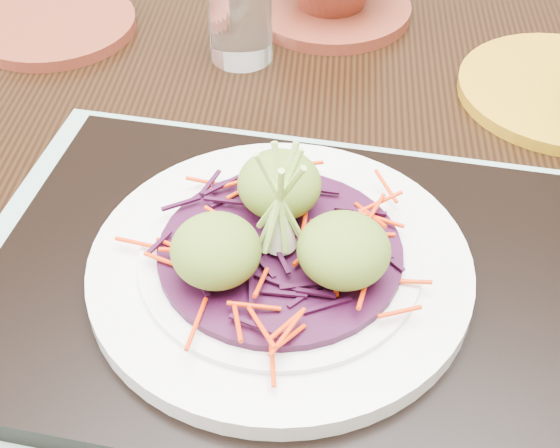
{
  "coord_description": "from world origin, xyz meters",
  "views": [
    {
      "loc": [
        -0.1,
        -0.53,
        1.15
      ],
      "look_at": [
        -0.1,
        -0.15,
        0.79
      ],
      "focal_mm": 50.0,
      "sensor_mm": 36.0,
      "label": 1
    }
  ],
  "objects_px": {
    "white_plate": "(280,265)",
    "terracotta_side_plate": "(54,25)",
    "dining_table": "(290,294)",
    "serving_tray": "(280,283)",
    "water_glass": "(240,17)"
  },
  "relations": [
    {
      "from": "serving_tray",
      "to": "white_plate",
      "type": "relative_size",
      "value": 1.54
    },
    {
      "from": "white_plate",
      "to": "terracotta_side_plate",
      "type": "bearing_deg",
      "value": 122.15
    },
    {
      "from": "serving_tray",
      "to": "terracotta_side_plate",
      "type": "xyz_separation_m",
      "value": [
        -0.23,
        0.37,
        -0.01
      ]
    },
    {
      "from": "dining_table",
      "to": "white_plate",
      "type": "xyz_separation_m",
      "value": [
        -0.01,
        -0.09,
        0.13
      ]
    },
    {
      "from": "terracotta_side_plate",
      "to": "water_glass",
      "type": "distance_m",
      "value": 0.21
    },
    {
      "from": "dining_table",
      "to": "terracotta_side_plate",
      "type": "bearing_deg",
      "value": 135.58
    },
    {
      "from": "serving_tray",
      "to": "terracotta_side_plate",
      "type": "bearing_deg",
      "value": 134.32
    },
    {
      "from": "water_glass",
      "to": "dining_table",
      "type": "bearing_deg",
      "value": -78.83
    },
    {
      "from": "terracotta_side_plate",
      "to": "serving_tray",
      "type": "bearing_deg",
      "value": -57.85
    },
    {
      "from": "serving_tray",
      "to": "white_plate",
      "type": "xyz_separation_m",
      "value": [
        -0.0,
        0.0,
        0.02
      ]
    },
    {
      "from": "terracotta_side_plate",
      "to": "water_glass",
      "type": "bearing_deg",
      "value": -15.43
    },
    {
      "from": "water_glass",
      "to": "serving_tray",
      "type": "bearing_deg",
      "value": -83.45
    },
    {
      "from": "white_plate",
      "to": "terracotta_side_plate",
      "type": "distance_m",
      "value": 0.44
    },
    {
      "from": "white_plate",
      "to": "terracotta_side_plate",
      "type": "height_order",
      "value": "white_plate"
    },
    {
      "from": "serving_tray",
      "to": "terracotta_side_plate",
      "type": "distance_m",
      "value": 0.44
    }
  ]
}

